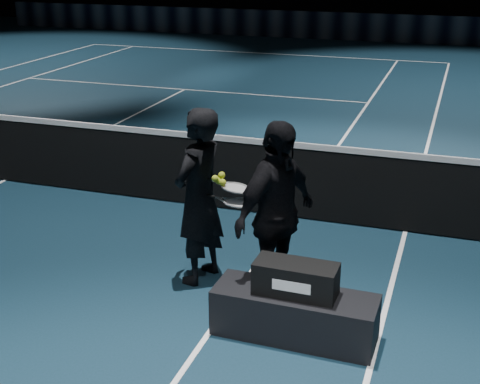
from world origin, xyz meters
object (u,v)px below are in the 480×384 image
at_px(player_a, 199,197).
at_px(tennis_balls, 221,180).
at_px(racket_bag, 296,279).
at_px(racket_upper, 236,188).
at_px(player_b, 276,216).
at_px(player_bench, 295,315).
at_px(racket_lower, 238,203).

bearing_deg(player_a, tennis_balls, 89.05).
distance_m(racket_bag, racket_upper, 1.09).
bearing_deg(racket_bag, player_a, 148.82).
bearing_deg(player_b, tennis_balls, 97.84).
bearing_deg(tennis_balls, racket_bag, -36.27).
relative_size(player_bench, player_b, 0.79).
distance_m(racket_bag, player_a, 1.38).
height_order(racket_lower, racket_upper, racket_upper).
xyz_separation_m(player_bench, player_b, (-0.32, 0.49, 0.66)).
bearing_deg(tennis_balls, player_b, -15.51).
xyz_separation_m(player_bench, racket_upper, (-0.74, 0.65, 0.82)).
relative_size(racket_bag, tennis_balls, 5.70).
xyz_separation_m(player_bench, racket_bag, (0.00, 0.00, 0.34)).
bearing_deg(player_bench, racket_upper, 139.71).
bearing_deg(racket_bag, player_bench, 0.00).
xyz_separation_m(player_a, racket_lower, (0.43, -0.12, 0.04)).
xyz_separation_m(player_a, tennis_balls, (0.25, -0.06, 0.22)).
relative_size(player_bench, racket_lower, 2.01).
relative_size(player_bench, player_a, 0.79).
distance_m(player_b, racket_upper, 0.48).
distance_m(player_a, player_b, 0.85).
height_order(player_bench, tennis_balls, tennis_balls).
bearing_deg(racket_upper, player_bench, -30.20).
xyz_separation_m(player_a, player_b, (0.82, -0.22, 0.00)).
bearing_deg(racket_lower, tennis_balls, 178.53).
height_order(player_bench, racket_lower, racket_lower).
bearing_deg(player_b, racket_bag, -124.00).
bearing_deg(racket_lower, player_a, -180.00).
bearing_deg(racket_upper, racket_bag, -30.20).
bearing_deg(player_a, racket_upper, 93.63).
bearing_deg(player_bench, tennis_balls, 144.67).
bearing_deg(racket_bag, racket_upper, 139.71).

